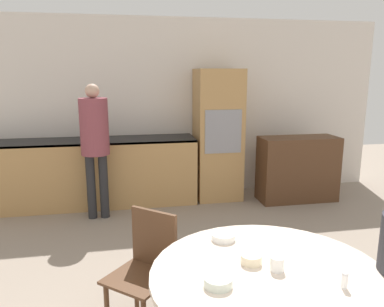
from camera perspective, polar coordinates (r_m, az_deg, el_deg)
The scene contains 11 objects.
wall_back at distance 5.58m, azimuth -4.84°, elevation 6.81°, with size 6.76×0.05×2.60m.
kitchen_counter at distance 5.38m, azimuth -15.49°, elevation -2.71°, with size 2.96×0.60×0.93m.
oven_unit at distance 5.44m, azimuth 3.96°, elevation 2.84°, with size 0.64×0.59×1.88m.
sideboard at distance 5.61m, azimuth 15.78°, elevation -2.26°, with size 1.12×0.45×0.93m.
chair_far_left at distance 2.79m, azimuth -6.96°, elevation -16.46°, with size 0.56×0.56×0.86m.
person_standing at distance 4.75m, azimuth -14.60°, elevation 2.51°, with size 0.35×0.35×1.69m.
cup at distance 2.22m, azimuth 12.85°, elevation -16.09°, with size 0.08×0.08×0.08m.
bowl_near at distance 2.27m, azimuth 9.01°, elevation -15.60°, with size 0.12×0.12×0.05m.
bowl_centre at distance 2.05m, azimuth 4.01°, elevation -18.90°, with size 0.15×0.15×0.05m.
bowl_far at distance 2.54m, azimuth 4.80°, elevation -12.50°, with size 0.16×0.16×0.04m.
salt_shaker at distance 2.16m, azimuth 22.23°, elevation -17.45°, with size 0.03×0.03×0.09m.
Camera 1 is at (-0.56, -0.51, 1.82)m, focal length 35.00 mm.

